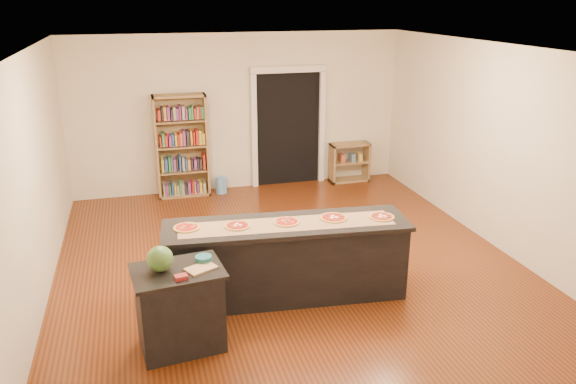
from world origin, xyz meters
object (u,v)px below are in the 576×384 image
object	(u,v)px
side_counter	(180,308)
watermelon	(160,259)
waste_bin	(221,185)
low_shelf	(349,162)
kitchen_island	(287,260)
bookshelf	(182,146)

from	to	relation	value
side_counter	watermelon	world-z (taller)	watermelon
watermelon	waste_bin	bearing A→B (deg)	74.36
side_counter	low_shelf	xyz separation A→B (m)	(3.62, 4.65, -0.06)
kitchen_island	side_counter	bearing A→B (deg)	-145.90
bookshelf	low_shelf	xyz separation A→B (m)	(3.15, 0.00, -0.53)
bookshelf	waste_bin	bearing A→B (deg)	-4.05
low_shelf	kitchen_island	bearing A→B (deg)	-120.51
waste_bin	low_shelf	bearing A→B (deg)	1.09
bookshelf	waste_bin	xyz separation A→B (m)	(0.66, -0.05, -0.75)
bookshelf	watermelon	xyz separation A→B (m)	(-0.62, -4.63, 0.09)
bookshelf	watermelon	size ratio (longest dim) A/B	7.08
kitchen_island	low_shelf	bearing A→B (deg)	64.97
side_counter	waste_bin	distance (m)	4.75
low_shelf	waste_bin	world-z (taller)	low_shelf
bookshelf	watermelon	bearing A→B (deg)	-97.66
side_counter	kitchen_island	bearing A→B (deg)	22.35
waste_bin	watermelon	xyz separation A→B (m)	(-1.28, -4.58, 0.85)
watermelon	kitchen_island	bearing A→B (deg)	25.45
side_counter	bookshelf	world-z (taller)	bookshelf
bookshelf	waste_bin	size ratio (longest dim) A/B	6.03
bookshelf	watermelon	world-z (taller)	bookshelf
waste_bin	watermelon	distance (m)	4.84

